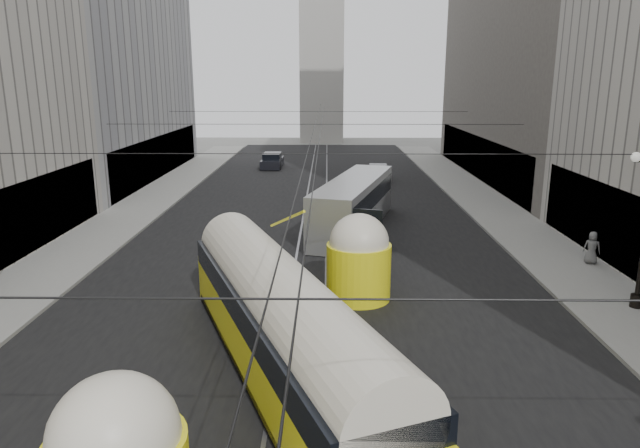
{
  "coord_description": "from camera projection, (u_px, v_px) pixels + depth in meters",
  "views": [
    {
      "loc": [
        0.77,
        -2.5,
        8.59
      ],
      "look_at": [
        0.54,
        16.53,
        3.76
      ],
      "focal_mm": 32.0,
      "sensor_mm": 36.0,
      "label": 1
    }
  ],
  "objects": [
    {
      "name": "road",
      "position": [
        315.0,
        220.0,
        36.04
      ],
      "size": [
        20.0,
        85.0,
        0.02
      ],
      "primitive_type": "cube",
      "color": "black",
      "rests_on": "ground"
    },
    {
      "name": "sidewalk_left",
      "position": [
        143.0,
        206.0,
        39.56
      ],
      "size": [
        4.0,
        72.0,
        0.15
      ],
      "primitive_type": "cube",
      "color": "gray",
      "rests_on": "ground"
    },
    {
      "name": "sidewalk_right",
      "position": [
        490.0,
        207.0,
        39.27
      ],
      "size": [
        4.0,
        72.0,
        0.15
      ],
      "primitive_type": "cube",
      "color": "gray",
      "rests_on": "ground"
    },
    {
      "name": "rail_left",
      "position": [
        303.0,
        219.0,
        36.05
      ],
      "size": [
        0.12,
        85.0,
        0.04
      ],
      "primitive_type": "cube",
      "color": "gray",
      "rests_on": "ground"
    },
    {
      "name": "rail_right",
      "position": [
        327.0,
        220.0,
        36.03
      ],
      "size": [
        0.12,
        85.0,
        0.04
      ],
      "primitive_type": "cube",
      "color": "gray",
      "rests_on": "ground"
    },
    {
      "name": "building_left_far",
      "position": [
        80.0,
        9.0,
        47.78
      ],
      "size": [
        12.6,
        28.6,
        28.6
      ],
      "color": "#999999",
      "rests_on": "ground"
    },
    {
      "name": "distant_tower",
      "position": [
        322.0,
        32.0,
        78.39
      ],
      "size": [
        6.0,
        6.0,
        31.36
      ],
      "color": "#B2AFA8",
      "rests_on": "ground"
    },
    {
      "name": "catenary",
      "position": [
        316.0,
        127.0,
        33.62
      ],
      "size": [
        25.0,
        72.0,
        0.23
      ],
      "color": "black",
      "rests_on": "ground"
    },
    {
      "name": "streetcar",
      "position": [
        283.0,
        323.0,
        16.54
      ],
      "size": [
        7.67,
        15.23,
        3.56
      ],
      "color": "#FFF516",
      "rests_on": "ground"
    },
    {
      "name": "city_bus",
      "position": [
        354.0,
        202.0,
        33.34
      ],
      "size": [
        5.51,
        12.13,
        2.98
      ],
      "color": "#A9ABAE",
      "rests_on": "ground"
    },
    {
      "name": "sedan_white_far",
      "position": [
        378.0,
        173.0,
        50.05
      ],
      "size": [
        1.98,
        4.3,
        1.33
      ],
      "color": "white",
      "rests_on": "ground"
    },
    {
      "name": "sedan_dark_far",
      "position": [
        272.0,
        161.0,
        57.08
      ],
      "size": [
        2.01,
        4.72,
        1.48
      ],
      "color": "black",
      "rests_on": "ground"
    },
    {
      "name": "pedestrian_sidewalk_right",
      "position": [
        592.0,
        248.0,
        26.77
      ],
      "size": [
        0.88,
        0.74,
        1.55
      ],
      "primitive_type": "imported",
      "rotation": [
        0.0,
        0.0,
        2.71
      ],
      "color": "slate",
      "rests_on": "sidewalk_right"
    }
  ]
}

